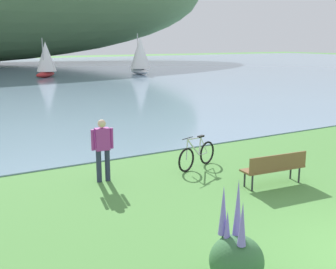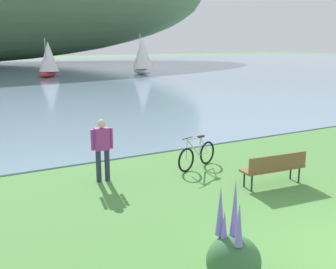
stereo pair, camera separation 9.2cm
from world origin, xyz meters
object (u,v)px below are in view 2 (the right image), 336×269
(bicycle_leaning_near_bench, at_px, (197,155))
(person_at_shoreline, at_px, (102,146))
(sailboat_mid_bay, at_px, (48,59))
(park_bench_near_camera, at_px, (275,167))
(sailboat_nearest_to_shore, at_px, (142,55))

(bicycle_leaning_near_bench, height_order, person_at_shoreline, person_at_shoreline)
(sailboat_mid_bay, bearing_deg, person_at_shoreline, -102.02)
(park_bench_near_camera, bearing_deg, sailboat_nearest_to_shore, 68.86)
(park_bench_near_camera, relative_size, person_at_shoreline, 1.07)
(sailboat_mid_bay, bearing_deg, park_bench_near_camera, -95.33)
(park_bench_near_camera, xyz_separation_m, bicycle_leaning_near_bench, (-0.89, 2.33, -0.12))
(person_at_shoreline, height_order, sailboat_nearest_to_shore, sailboat_nearest_to_shore)
(person_at_shoreline, xyz_separation_m, sailboat_nearest_to_shore, (17.12, 31.94, 1.16))
(bicycle_leaning_near_bench, relative_size, person_at_shoreline, 0.99)
(person_at_shoreline, distance_m, sailboat_mid_bay, 34.32)
(park_bench_near_camera, xyz_separation_m, sailboat_mid_bay, (3.38, 36.15, 1.37))
(park_bench_near_camera, relative_size, sailboat_mid_bay, 0.47)
(bicycle_leaning_near_bench, xyz_separation_m, sailboat_mid_bay, (4.26, 33.82, 1.50))
(bicycle_leaning_near_bench, distance_m, person_at_shoreline, 2.95)
(park_bench_near_camera, distance_m, bicycle_leaning_near_bench, 2.49)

